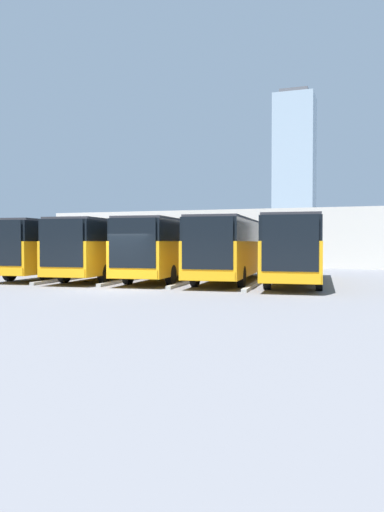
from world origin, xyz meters
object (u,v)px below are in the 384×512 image
at_px(bus_0, 297,247).
at_px(bus_4, 62,247).
at_px(bus_2, 171,247).
at_px(bus_1, 232,247).
at_px(bus_3, 113,247).

relative_size(bus_0, bus_4, 1.00).
distance_m(bus_2, bus_4, 7.11).
bearing_deg(bus_1, bus_3, -2.59).
height_order(bus_1, bus_3, same).
height_order(bus_1, bus_2, same).
bearing_deg(bus_1, bus_2, -4.86).
distance_m(bus_1, bus_4, 10.66).
bearing_deg(bus_1, bus_0, 169.41).
relative_size(bus_1, bus_2, 1.00).
xyz_separation_m(bus_2, bus_3, (3.55, 0.26, 0.00)).
bearing_deg(bus_3, bus_0, 174.74).
height_order(bus_1, bus_4, same).
bearing_deg(bus_4, bus_3, 173.24).
xyz_separation_m(bus_0, bus_4, (14.21, -0.27, 0.00)).
bearing_deg(bus_1, bus_4, -3.98).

